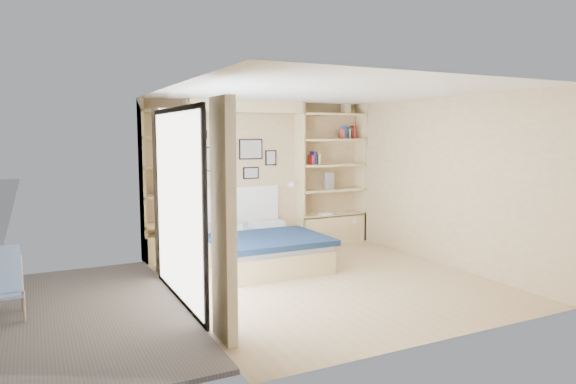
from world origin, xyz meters
name	(u,v)px	position (x,y,z in m)	size (l,w,h in m)	color
ground	(325,280)	(0.00, 0.00, 0.00)	(4.50, 4.50, 0.00)	tan
room_shell	(254,191)	(-0.39, 1.52, 1.08)	(4.50, 4.50, 4.50)	tan
bed	(261,247)	(-0.45, 1.14, 0.26)	(1.59, 2.09, 1.07)	#DBC083
photo_gallery	(234,155)	(-0.45, 2.22, 1.60)	(1.48, 0.02, 0.82)	black
reading_lamps	(248,186)	(-0.30, 2.00, 1.10)	(1.92, 0.12, 0.15)	silver
shelf_decor	(317,150)	(1.03, 2.07, 1.68)	(3.53, 0.23, 2.03)	#A51E1E
deck	(25,324)	(-3.60, 0.00, 0.00)	(3.20, 4.00, 0.05)	#6B5C4F
deck_chair	(0,285)	(-3.83, 0.33, 0.36)	(0.48, 0.76, 0.75)	tan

